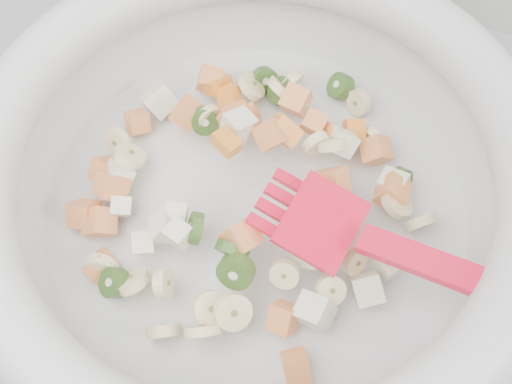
% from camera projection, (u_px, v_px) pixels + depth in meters
% --- Properties ---
extents(mixing_bowl, '(0.51, 0.44, 0.12)m').
position_uv_depth(mixing_bowl, '(256.00, 181.00, 0.49)').
color(mixing_bowl, silver).
rests_on(mixing_bowl, counter).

